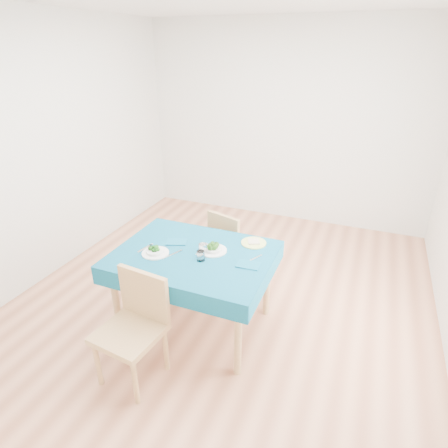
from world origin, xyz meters
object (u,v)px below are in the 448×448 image
at_px(chair_far, 234,242).
at_px(side_plate, 254,243).
at_px(table, 195,290).
at_px(bowl_near, 155,250).
at_px(chair_near, 127,320).
at_px(bowl_far, 213,247).

relative_size(chair_far, side_plate, 4.28).
bearing_deg(table, chair_far, 85.31).
bearing_deg(side_plate, bowl_near, -145.87).
xyz_separation_m(chair_near, chair_far, (0.25, 1.52, -0.07)).
bearing_deg(bowl_near, chair_far, 68.77).
bearing_deg(chair_near, table, 82.30).
xyz_separation_m(table, bowl_near, (-0.29, -0.13, 0.41)).
relative_size(chair_near, chair_far, 1.15).
bearing_deg(table, bowl_far, 34.59).
distance_m(chair_far, bowl_far, 0.77).
bearing_deg(table, side_plate, 40.36).
xyz_separation_m(table, side_plate, (0.42, 0.36, 0.38)).
bearing_deg(bowl_far, bowl_near, -152.78).
bearing_deg(chair_near, side_plate, 67.29).
height_order(chair_far, bowl_near, chair_far).
distance_m(table, bowl_far, 0.45).
bearing_deg(bowl_near, side_plate, 34.13).
xyz_separation_m(table, chair_far, (0.07, 0.80, 0.10)).
distance_m(chair_near, bowl_near, 0.66).
distance_m(chair_near, chair_far, 1.54).
relative_size(chair_far, bowl_far, 4.01).
xyz_separation_m(chair_far, bowl_far, (0.07, -0.70, 0.32)).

